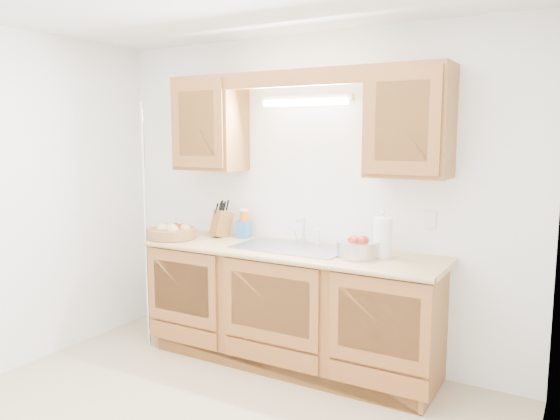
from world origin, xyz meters
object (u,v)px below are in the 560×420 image
Objects in this scene: knife_block at (221,223)px; paper_towel at (383,238)px; fruit_basket at (173,232)px; apple_bowl at (358,248)px.

paper_towel is at bearing 18.83° from knife_block.
paper_towel is (1.42, -0.06, 0.02)m from knife_block.
knife_block is 0.97× the size of paper_towel.
knife_block reaches higher than fruit_basket.
apple_bowl is at bearing 3.82° from fruit_basket.
apple_bowl is at bearing 14.39° from knife_block.
fruit_basket is 1.44× the size of paper_towel.
paper_towel is (1.72, 0.20, 0.08)m from fruit_basket.
apple_bowl is (1.57, 0.11, 0.01)m from fruit_basket.
fruit_basket is 1.58m from apple_bowl.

